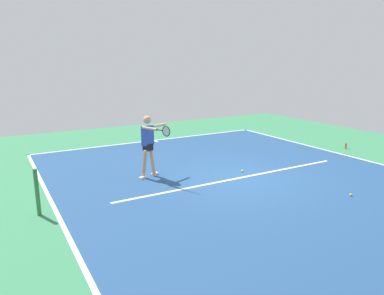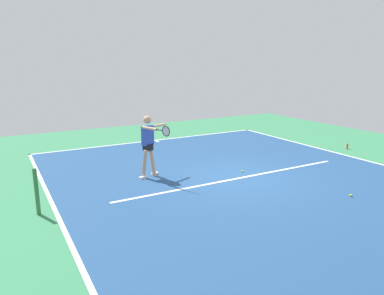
{
  "view_description": "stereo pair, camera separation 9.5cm",
  "coord_description": "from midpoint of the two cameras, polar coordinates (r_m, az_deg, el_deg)",
  "views": [
    {
      "loc": [
        6.1,
        8.03,
        3.29
      ],
      "look_at": [
        1.11,
        -0.65,
        0.9
      ],
      "focal_mm": 33.18,
      "sensor_mm": 36.0,
      "label": 1
    },
    {
      "loc": [
        6.01,
        8.08,
        3.29
      ],
      "look_at": [
        1.11,
        -0.65,
        0.9
      ],
      "focal_mm": 33.18,
      "sensor_mm": 36.0,
      "label": 2
    }
  ],
  "objects": [
    {
      "name": "ground_plane",
      "position": [
        10.6,
        6.72,
        -4.75
      ],
      "size": [
        20.11,
        20.11,
        0.0
      ],
      "primitive_type": "plane",
      "color": "#388456"
    },
    {
      "name": "court_surface",
      "position": [
        10.6,
        6.72,
        -4.74
      ],
      "size": [
        10.19,
        11.88,
        0.0
      ],
      "primitive_type": "cube",
      "color": "navy",
      "rests_on": "ground_plane"
    },
    {
      "name": "court_line_baseline_near",
      "position": [
        15.56,
        -6.27,
        1.15
      ],
      "size": [
        10.19,
        0.1,
        0.01
      ],
      "primitive_type": "cube",
      "color": "white",
      "rests_on": "ground_plane"
    },
    {
      "name": "court_line_sideline_left",
      "position": [
        14.1,
        23.44,
        -1.18
      ],
      "size": [
        0.1,
        11.88,
        0.01
      ],
      "primitive_type": "cube",
      "color": "white",
      "rests_on": "ground_plane"
    },
    {
      "name": "court_line_sideline_right",
      "position": [
        8.76,
        -21.29,
        -9.59
      ],
      "size": [
        0.1,
        11.88,
        0.01
      ],
      "primitive_type": "cube",
      "color": "white",
      "rests_on": "ground_plane"
    },
    {
      "name": "court_line_service",
      "position": [
        10.51,
        7.13,
        -4.92
      ],
      "size": [
        7.64,
        0.1,
        0.01
      ],
      "primitive_type": "cube",
      "color": "white",
      "rests_on": "ground_plane"
    },
    {
      "name": "court_line_centre_mark",
      "position": [
        15.38,
        -5.97,
        1.01
      ],
      "size": [
        0.1,
        0.3,
        0.01
      ],
      "primitive_type": "cube",
      "color": "white",
      "rests_on": "ground_plane"
    },
    {
      "name": "net_post",
      "position": [
        8.54,
        -23.92,
        -6.61
      ],
      "size": [
        0.09,
        0.09,
        1.07
      ],
      "primitive_type": "cylinder",
      "color": "#38753D",
      "rests_on": "ground_plane"
    },
    {
      "name": "tennis_player",
      "position": [
        10.34,
        -7.22,
        0.91
      ],
      "size": [
        1.06,
        1.36,
        1.84
      ],
      "rotation": [
        0.0,
        0.0,
        0.35
      ],
      "color": "tan",
      "rests_on": "ground_plane"
    },
    {
      "name": "tennis_ball_by_baseline",
      "position": [
        9.92,
        23.93,
        -6.96
      ],
      "size": [
        0.07,
        0.07,
        0.07
      ],
      "primitive_type": "sphere",
      "color": "yellow",
      "rests_on": "ground_plane"
    },
    {
      "name": "tennis_ball_centre_court",
      "position": [
        11.11,
        7.84,
        -3.76
      ],
      "size": [
        0.07,
        0.07,
        0.07
      ],
      "primitive_type": "sphere",
      "color": "#C6E53D",
      "rests_on": "ground_plane"
    },
    {
      "name": "water_bottle",
      "position": [
        15.17,
        23.33,
        0.21
      ],
      "size": [
        0.07,
        0.07,
        0.22
      ],
      "primitive_type": "cylinder",
      "color": "#D84C1E",
      "rests_on": "ground_plane"
    }
  ]
}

